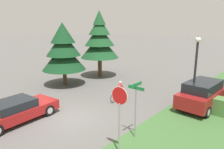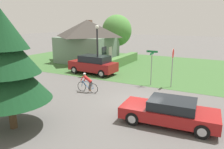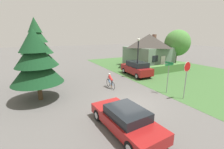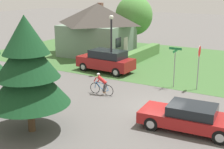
# 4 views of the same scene
# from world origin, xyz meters

# --- Properties ---
(ground_plane) EXTENTS (140.00, 140.00, 0.00)m
(ground_plane) POSITION_xyz_m (0.00, 0.00, 0.00)
(ground_plane) COLOR #5B5956
(grass_verge_right) EXTENTS (16.00, 36.00, 0.01)m
(grass_verge_right) POSITION_xyz_m (11.65, 4.00, 0.01)
(grass_verge_right) COLOR #3D6633
(grass_verge_right) RESTS_ON ground
(cottage_house) EXTENTS (7.06, 7.27, 5.24)m
(cottage_house) POSITION_xyz_m (11.04, 11.30, 2.72)
(cottage_house) COLOR slate
(cottage_house) RESTS_ON ground
(hedge_row) EXTENTS (8.53, 0.90, 1.06)m
(hedge_row) POSITION_xyz_m (10.32, 6.29, 0.53)
(hedge_row) COLOR #4C7A3D
(hedge_row) RESTS_ON ground
(sedan_left_lane) EXTENTS (2.22, 4.82, 1.31)m
(sedan_left_lane) POSITION_xyz_m (-2.01, -2.36, 0.66)
(sedan_left_lane) COLOR maroon
(sedan_left_lane) RESTS_ON ground
(cyclist) EXTENTS (0.44, 1.75, 1.43)m
(cyclist) POSITION_xyz_m (0.34, 4.11, 0.69)
(cyclist) COLOR black
(cyclist) RESTS_ON ground
(parked_suv_right) EXTENTS (2.18, 4.82, 1.81)m
(parked_suv_right) POSITION_xyz_m (5.41, 6.86, 0.92)
(parked_suv_right) COLOR maroon
(parked_suv_right) RESTS_ON ground
(stop_sign) EXTENTS (0.79, 0.07, 3.05)m
(stop_sign) POSITION_xyz_m (4.45, -0.96, 2.19)
(stop_sign) COLOR gray
(stop_sign) RESTS_ON ground
(street_lamp) EXTENTS (0.35, 0.35, 4.78)m
(street_lamp) POSITION_xyz_m (5.00, 6.12, 3.02)
(street_lamp) COLOR black
(street_lamp) RESTS_ON ground
(street_name_sign) EXTENTS (0.90, 0.90, 2.81)m
(street_name_sign) POSITION_xyz_m (4.21, 0.61, 1.94)
(street_name_sign) COLOR gray
(street_name_sign) RESTS_ON ground
(conifer_tall_near) EXTENTS (3.84, 3.84, 5.57)m
(conifer_tall_near) POSITION_xyz_m (-5.93, 4.18, 3.20)
(conifer_tall_near) COLOR #4C3823
(conifer_tall_near) RESTS_ON ground
(deciduous_tree_right) EXTENTS (4.11, 4.11, 5.94)m
(deciduous_tree_right) POSITION_xyz_m (15.41, 9.33, 3.78)
(deciduous_tree_right) COLOR #4C3823
(deciduous_tree_right) RESTS_ON ground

